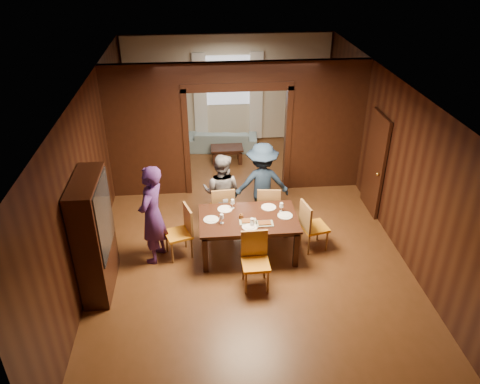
{
  "coord_description": "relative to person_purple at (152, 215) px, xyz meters",
  "views": [
    {
      "loc": [
        -0.8,
        -7.72,
        5.21
      ],
      "look_at": [
        -0.13,
        -0.4,
        1.05
      ],
      "focal_mm": 35.0,
      "sensor_mm": 36.0,
      "label": 1
    }
  ],
  "objects": [
    {
      "name": "tumbler",
      "position": [
        1.7,
        -0.25,
        -0.09
      ],
      "size": [
        0.07,
        0.07,
        0.14
      ],
      "primitive_type": "cylinder",
      "color": "white",
      "rests_on": "dining_table"
    },
    {
      "name": "platter_b",
      "position": [
        1.92,
        -0.22,
        -0.14
      ],
      "size": [
        0.3,
        0.2,
        0.04
      ],
      "primitive_type": "cube",
      "color": "gray",
      "rests_on": "dining_table"
    },
    {
      "name": "plate_right",
      "position": [
        2.32,
        0.0,
        -0.15
      ],
      "size": [
        0.27,
        0.27,
        0.01
      ],
      "primitive_type": "cylinder",
      "color": "silver",
      "rests_on": "dining_table"
    },
    {
      "name": "wineglass_far",
      "position": [
        1.41,
        0.35,
        -0.07
      ],
      "size": [
        0.08,
        0.08,
        0.18
      ],
      "primitive_type": null,
      "color": "white",
      "rests_on": "dining_table"
    },
    {
      "name": "door_right",
      "position": [
        4.38,
        1.32,
        0.13
      ],
      "size": [
        0.06,
        0.9,
        2.1
      ],
      "primitive_type": "cube",
      "color": "black",
      "rests_on": "floor"
    },
    {
      "name": "wineglass_right",
      "position": [
        2.27,
        0.15,
        -0.07
      ],
      "size": [
        0.08,
        0.08,
        0.18
      ],
      "primitive_type": null,
      "color": "white",
      "rests_on": "dining_table"
    },
    {
      "name": "person_navy",
      "position": [
        2.05,
        1.08,
        -0.07
      ],
      "size": [
        1.1,
        0.65,
        1.69
      ],
      "primitive_type": "imported",
      "rotation": [
        0.0,
        0.0,
        3.17
      ],
      "color": "#172539",
      "rests_on": "floor"
    },
    {
      "name": "plate_far_l",
      "position": [
        1.27,
        0.32,
        -0.15
      ],
      "size": [
        0.27,
        0.27,
        0.01
      ],
      "primitive_type": "cylinder",
      "color": "white",
      "rests_on": "dining_table"
    },
    {
      "name": "plate_left",
      "position": [
        1.01,
        -0.01,
        -0.15
      ],
      "size": [
        0.27,
        0.27,
        0.01
      ],
      "primitive_type": "cylinder",
      "color": "silver",
      "rests_on": "dining_table"
    },
    {
      "name": "chair_far_r",
      "position": [
        2.14,
        0.79,
        -0.43
      ],
      "size": [
        0.49,
        0.49,
        0.97
      ],
      "primitive_type": null,
      "rotation": [
        0.0,
        0.0,
        3.03
      ],
      "color": "orange",
      "rests_on": "floor"
    },
    {
      "name": "platter_a",
      "position": [
        1.64,
        -0.13,
        -0.14
      ],
      "size": [
        0.3,
        0.2,
        0.04
      ],
      "primitive_type": "cube",
      "color": "gray",
      "rests_on": "dining_table"
    },
    {
      "name": "dining_table",
      "position": [
        1.66,
        0.01,
        -0.54
      ],
      "size": [
        1.73,
        1.08,
        0.76
      ],
      "primitive_type": "cube",
      "color": "black",
      "rests_on": "floor"
    },
    {
      "name": "wineglass_left",
      "position": [
        1.19,
        -0.12,
        -0.07
      ],
      "size": [
        0.08,
        0.08,
        0.18
      ],
      "primitive_type": null,
      "color": "silver",
      "rests_on": "dining_table"
    },
    {
      "name": "condiment_jar",
      "position": [
        1.53,
        -0.03,
        -0.1
      ],
      "size": [
        0.08,
        0.08,
        0.11
      ],
      "primitive_type": null,
      "color": "#512D13",
      "rests_on": "dining_table"
    },
    {
      "name": "ceiling",
      "position": [
        1.68,
        0.82,
        1.98
      ],
      "size": [
        5.5,
        9.0,
        0.02
      ],
      "primitive_type": "cube",
      "color": "silver",
      "rests_on": "room_walls"
    },
    {
      "name": "person_purple",
      "position": [
        0.0,
        0.0,
        0.0
      ],
      "size": [
        0.64,
        0.78,
        1.83
      ],
      "primitive_type": "imported",
      "rotation": [
        0.0,
        0.0,
        -1.93
      ],
      "color": "#3F205E",
      "rests_on": "floor"
    },
    {
      "name": "chair_far_l",
      "position": [
        1.25,
        0.86,
        -0.43
      ],
      "size": [
        0.47,
        0.47,
        0.97
      ],
      "primitive_type": null,
      "rotation": [
        0.0,
        0.0,
        3.21
      ],
      "color": "#CB7013",
      "rests_on": "floor"
    },
    {
      "name": "coffee_table",
      "position": [
        1.54,
        3.87,
        -0.72
      ],
      "size": [
        0.8,
        0.5,
        0.4
      ],
      "primitive_type": "cube",
      "color": "black",
      "rests_on": "floor"
    },
    {
      "name": "curtain_left",
      "position": [
        0.93,
        5.22,
        0.33
      ],
      "size": [
        0.35,
        0.06,
        2.4
      ],
      "primitive_type": "cube",
      "color": "white",
      "rests_on": "back_wall"
    },
    {
      "name": "room_walls",
      "position": [
        1.68,
        2.71,
        0.59
      ],
      "size": [
        5.52,
        9.01,
        2.9
      ],
      "color": "black",
      "rests_on": "floor"
    },
    {
      "name": "plate_far_r",
      "position": [
        2.07,
        0.31,
        -0.15
      ],
      "size": [
        0.27,
        0.27,
        0.01
      ],
      "primitive_type": "cylinder",
      "color": "white",
      "rests_on": "dining_table"
    },
    {
      "name": "floor",
      "position": [
        1.68,
        0.82,
        -0.92
      ],
      "size": [
        9.0,
        9.0,
        0.0
      ],
      "primitive_type": "plane",
      "color": "#553218",
      "rests_on": "ground"
    },
    {
      "name": "chair_right",
      "position": [
        2.89,
        0.06,
        -0.43
      ],
      "size": [
        0.53,
        0.53,
        0.97
      ],
      "primitive_type": null,
      "rotation": [
        0.0,
        0.0,
        1.79
      ],
      "color": "orange",
      "rests_on": "floor"
    },
    {
      "name": "chair_left",
      "position": [
        0.41,
        0.06,
        -0.43
      ],
      "size": [
        0.56,
        0.56,
        0.97
      ],
      "primitive_type": null,
      "rotation": [
        0.0,
        0.0,
        -1.25
      ],
      "color": "orange",
      "rests_on": "floor"
    },
    {
      "name": "plate_near",
      "position": [
        1.66,
        -0.3,
        -0.15
      ],
      "size": [
        0.27,
        0.27,
        0.01
      ],
      "primitive_type": "cylinder",
      "color": "silver",
      "rests_on": "dining_table"
    },
    {
      "name": "window_far",
      "position": [
        1.68,
        5.26,
        0.78
      ],
      "size": [
        1.2,
        0.03,
        1.3
      ],
      "primitive_type": "cube",
      "color": "silver",
      "rests_on": "back_wall"
    },
    {
      "name": "chair_near",
      "position": [
        1.69,
        -0.91,
        -0.43
      ],
      "size": [
        0.45,
        0.45,
        0.97
      ],
      "primitive_type": null,
      "rotation": [
        0.0,
        0.0,
        0.02
      ],
      "color": "orange",
      "rests_on": "floor"
    },
    {
      "name": "serving_bowl",
      "position": [
        1.76,
        0.1,
        -0.11
      ],
      "size": [
        0.35,
        0.35,
        0.09
      ],
      "primitive_type": "imported",
      "color": "black",
      "rests_on": "dining_table"
    },
    {
      "name": "person_grey",
      "position": [
        1.24,
        0.92,
        -0.13
      ],
      "size": [
        0.92,
        0.82,
        1.57
      ],
      "primitive_type": "imported",
      "rotation": [
        0.0,
        0.0,
        2.79
      ],
      "color": "slate",
      "rests_on": "floor"
    },
    {
      "name": "curtain_right",
      "position": [
        2.43,
        5.22,
        0.33
      ],
      "size": [
        0.35,
        0.06,
        2.4
      ],
      "primitive_type": "cube",
      "color": "white",
      "rests_on": "back_wall"
    },
    {
      "name": "sofa",
      "position": [
        1.47,
        4.67,
        -0.65
      ],
      "size": [
        1.92,
        0.92,
        0.54
      ],
      "primitive_type": "imported",
      "rotation": [
        0.0,
        0.0,
        3.04
      ],
      "color": "#7B99A1",
      "rests_on": "floor"
    },
    {
      "name": "hutch",
      "position": [
        -0.85,
        -0.68,
        0.08
      ],
      "size": [
        0.4,
        1.2,
        2.0
      ],
      "primitive_type": "cube",
      "color": "black",
      "rests_on": "floor"
    }
  ]
}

